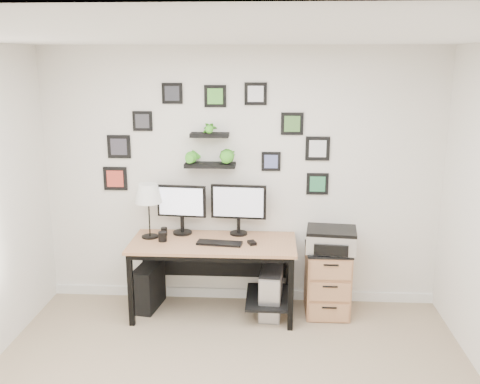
# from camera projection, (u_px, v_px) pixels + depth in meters

# --- Properties ---
(room) EXTENTS (4.00, 4.00, 4.00)m
(room) POSITION_uv_depth(u_px,v_px,m) (241.00, 293.00, 5.67)
(room) COLOR tan
(room) RESTS_ON ground
(desk) EXTENTS (1.60, 0.70, 0.75)m
(desk) POSITION_uv_depth(u_px,v_px,m) (217.00, 252.00, 5.23)
(desk) COLOR #B47E55
(desk) RESTS_ON ground
(monitor_left) EXTENTS (0.49, 0.21, 0.50)m
(monitor_left) POSITION_uv_depth(u_px,v_px,m) (182.00, 206.00, 5.33)
(monitor_left) COLOR black
(monitor_left) RESTS_ON desk
(monitor_right) EXTENTS (0.55, 0.19, 0.51)m
(monitor_right) POSITION_uv_depth(u_px,v_px,m) (239.00, 205.00, 5.31)
(monitor_right) COLOR black
(monitor_right) RESTS_ON desk
(keyboard) EXTENTS (0.44, 0.18, 0.02)m
(keyboard) POSITION_uv_depth(u_px,v_px,m) (219.00, 243.00, 5.10)
(keyboard) COLOR black
(keyboard) RESTS_ON desk
(mouse) EXTENTS (0.10, 0.12, 0.03)m
(mouse) POSITION_uv_depth(u_px,v_px,m) (252.00, 243.00, 5.10)
(mouse) COLOR black
(mouse) RESTS_ON desk
(table_lamp) EXTENTS (0.27, 0.27, 0.54)m
(table_lamp) POSITION_uv_depth(u_px,v_px,m) (148.00, 195.00, 5.19)
(table_lamp) COLOR black
(table_lamp) RESTS_ON desk
(mug) EXTENTS (0.08, 0.08, 0.09)m
(mug) POSITION_uv_depth(u_px,v_px,m) (163.00, 237.00, 5.17)
(mug) COLOR black
(mug) RESTS_ON desk
(pen_cup) EXTENTS (0.06, 0.06, 0.08)m
(pen_cup) POSITION_uv_depth(u_px,v_px,m) (164.00, 232.00, 5.34)
(pen_cup) COLOR black
(pen_cup) RESTS_ON desk
(pc_tower_black) EXTENTS (0.26, 0.47, 0.44)m
(pc_tower_black) POSITION_uv_depth(u_px,v_px,m) (149.00, 287.00, 5.42)
(pc_tower_black) COLOR black
(pc_tower_black) RESTS_ON ground
(pc_tower_grey) EXTENTS (0.24, 0.48, 0.46)m
(pc_tower_grey) POSITION_uv_depth(u_px,v_px,m) (271.00, 292.00, 5.27)
(pc_tower_grey) COLOR gray
(pc_tower_grey) RESTS_ON ground
(file_cabinet) EXTENTS (0.43, 0.53, 0.67)m
(file_cabinet) POSITION_uv_depth(u_px,v_px,m) (327.00, 280.00, 5.30)
(file_cabinet) COLOR #B47E55
(file_cabinet) RESTS_ON ground
(printer) EXTENTS (0.50, 0.42, 0.21)m
(printer) POSITION_uv_depth(u_px,v_px,m) (331.00, 240.00, 5.14)
(printer) COLOR silver
(printer) RESTS_ON file_cabinet
(wall_decor) EXTENTS (2.28, 0.18, 1.10)m
(wall_decor) POSITION_uv_depth(u_px,v_px,m) (214.00, 143.00, 5.24)
(wall_decor) COLOR black
(wall_decor) RESTS_ON ground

